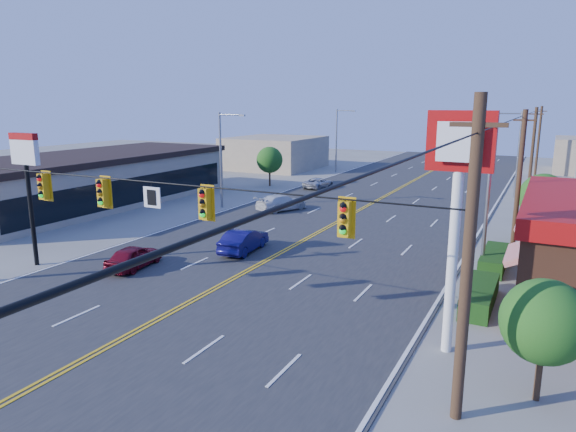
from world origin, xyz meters
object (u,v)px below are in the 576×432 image
at_px(car_white, 281,203).
at_px(car_silver, 318,183).
at_px(car_magenta, 134,258).
at_px(car_blue, 244,241).
at_px(kfc_pylon, 458,185).
at_px(signal_span, 125,209).
at_px(pizza_hut_sign, 27,171).

distance_m(car_white, car_silver, 11.88).
height_order(car_magenta, car_silver, car_magenta).
bearing_deg(car_white, car_blue, 131.60).
bearing_deg(kfc_pylon, signal_span, -160.22).
bearing_deg(car_magenta, signal_span, 125.47).
relative_size(pizza_hut_sign, car_white, 1.52).
relative_size(pizza_hut_sign, car_blue, 1.65).
relative_size(kfc_pylon, car_white, 1.89).
bearing_deg(signal_span, car_silver, 102.17).
height_order(signal_span, car_silver, signal_span).
distance_m(car_magenta, car_silver, 28.81).
bearing_deg(kfc_pylon, car_blue, 150.93).
height_order(pizza_hut_sign, car_blue, pizza_hut_sign).
bearing_deg(car_white, car_magenta, 114.41).
height_order(pizza_hut_sign, car_white, pizza_hut_sign).
relative_size(signal_span, car_white, 5.40).
bearing_deg(car_blue, car_magenta, 50.58).
distance_m(pizza_hut_sign, car_magenta, 7.25).
bearing_deg(signal_span, kfc_pylon, 19.78).
distance_m(pizza_hut_sign, car_white, 20.18).
bearing_deg(pizza_hut_sign, kfc_pylon, 0.00).
distance_m(kfc_pylon, car_magenta, 17.68).
bearing_deg(car_blue, pizza_hut_sign, 33.84).
height_order(car_blue, car_silver, car_blue).
relative_size(car_magenta, car_silver, 0.92).
distance_m(signal_span, kfc_pylon, 11.87).
height_order(kfc_pylon, car_magenta, kfc_pylon).
distance_m(kfc_pylon, pizza_hut_sign, 22.02).
bearing_deg(pizza_hut_sign, car_white, 74.47).
bearing_deg(car_silver, car_magenta, 100.69).
height_order(kfc_pylon, car_blue, kfc_pylon).
xyz_separation_m(kfc_pylon, car_magenta, (-16.71, 1.93, -5.42)).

